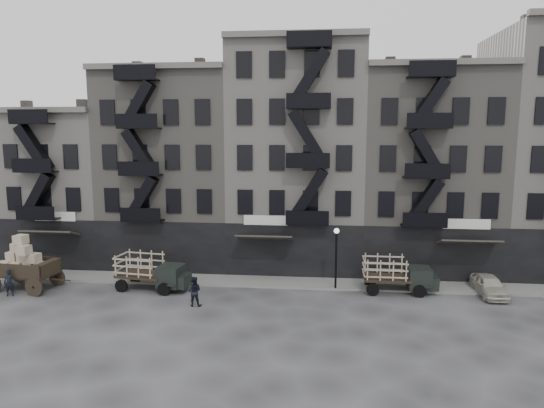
# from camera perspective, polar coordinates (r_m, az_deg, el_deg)

# --- Properties ---
(ground) EXTENTS (140.00, 140.00, 0.00)m
(ground) POSITION_cam_1_polar(r_m,az_deg,el_deg) (31.19, 1.98, -11.44)
(ground) COLOR #38383A
(ground) RESTS_ON ground
(sidewalk) EXTENTS (55.00, 2.50, 0.15)m
(sidewalk) POSITION_cam_1_polar(r_m,az_deg,el_deg) (34.71, 2.39, -9.20)
(sidewalk) COLOR slate
(sidewalk) RESTS_ON ground
(building_west) EXTENTS (10.00, 11.35, 13.20)m
(building_west) POSITION_cam_1_polar(r_m,az_deg,el_deg) (45.01, -23.39, 1.95)
(building_west) COLOR #A9A49C
(building_west) RESTS_ON ground
(building_midwest) EXTENTS (10.00, 11.35, 16.20)m
(building_midwest) POSITION_cam_1_polar(r_m,az_deg,el_deg) (40.94, -11.17, 4.00)
(building_midwest) COLOR slate
(building_midwest) RESTS_ON ground
(building_center) EXTENTS (10.00, 11.35, 18.20)m
(building_center) POSITION_cam_1_polar(r_m,az_deg,el_deg) (39.16, 3.00, 5.42)
(building_center) COLOR #A9A49C
(building_center) RESTS_ON ground
(building_mideast) EXTENTS (10.00, 11.35, 16.20)m
(building_mideast) POSITION_cam_1_polar(r_m,az_deg,el_deg) (40.01, 17.47, 3.66)
(building_mideast) COLOR slate
(building_mideast) RESTS_ON ground
(lamp_post) EXTENTS (0.36, 0.36, 4.28)m
(lamp_post) POSITION_cam_1_polar(r_m,az_deg,el_deg) (32.82, 7.56, -5.40)
(lamp_post) COLOR black
(lamp_post) RESTS_ON ground
(wagon) EXTENTS (4.70, 2.96, 3.74)m
(wagon) POSITION_cam_1_polar(r_m,az_deg,el_deg) (37.01, -27.34, -5.73)
(wagon) COLOR black
(wagon) RESTS_ON ground
(stake_truck_west) EXTENTS (5.13, 2.59, 2.48)m
(stake_truck_west) POSITION_cam_1_polar(r_m,az_deg,el_deg) (34.05, -14.06, -7.46)
(stake_truck_west) COLOR black
(stake_truck_west) RESTS_ON ground
(stake_truck_east) EXTENTS (4.84, 2.05, 2.42)m
(stake_truck_east) POSITION_cam_1_polar(r_m,az_deg,el_deg) (33.57, 14.54, -7.77)
(stake_truck_east) COLOR black
(stake_truck_east) RESTS_ON ground
(car_east) EXTENTS (1.67, 3.95, 1.33)m
(car_east) POSITION_cam_1_polar(r_m,az_deg,el_deg) (35.18, 24.19, -8.72)
(car_east) COLOR #B2B0A0
(car_east) RESTS_ON ground
(pedestrian_west) EXTENTS (0.75, 0.60, 1.79)m
(pedestrian_west) POSITION_cam_1_polar(r_m,az_deg,el_deg) (36.28, -28.51, -8.13)
(pedestrian_west) COLOR black
(pedestrian_west) RESTS_ON ground
(pedestrian_mid) EXTENTS (0.94, 0.75, 1.86)m
(pedestrian_mid) POSITION_cam_1_polar(r_m,az_deg,el_deg) (30.60, -9.16, -10.11)
(pedestrian_mid) COLOR black
(pedestrian_mid) RESTS_ON ground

